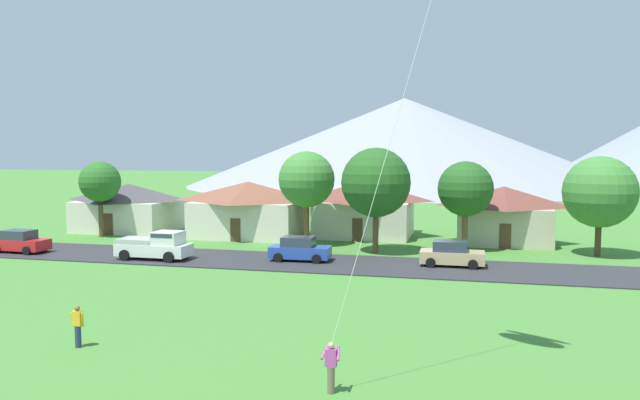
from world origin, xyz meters
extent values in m
cube|color=#2D2D33|center=(0.00, 28.99, 0.04)|extent=(160.00, 6.96, 0.08)
cone|color=#8E939E|center=(-6.29, 127.01, 9.75)|extent=(97.19, 97.19, 19.50)
cube|color=beige|center=(10.65, 41.51, 1.54)|extent=(7.45, 6.06, 3.08)
pyramid|color=brown|center=(10.65, 41.51, 3.93)|extent=(8.04, 6.54, 1.69)
cube|color=brown|center=(10.65, 38.46, 1.00)|extent=(0.90, 0.06, 2.00)
cube|color=beige|center=(-1.37, 43.30, 1.61)|extent=(8.31, 7.46, 3.22)
pyramid|color=brown|center=(-1.37, 43.30, 4.10)|extent=(8.97, 8.06, 1.77)
cube|color=brown|center=(-1.37, 39.55, 1.00)|extent=(0.90, 0.06, 2.00)
cube|color=beige|center=(-11.43, 40.14, 1.60)|extent=(9.39, 6.36, 3.21)
pyramid|color=brown|center=(-11.43, 40.14, 4.09)|extent=(10.15, 6.87, 1.77)
cube|color=brown|center=(-11.43, 36.94, 1.00)|extent=(0.90, 0.06, 2.00)
cube|color=beige|center=(-24.23, 41.50, 1.47)|extent=(8.85, 7.14, 2.93)
pyramid|color=#474247|center=(-24.23, 41.50, 3.74)|extent=(9.56, 7.72, 1.61)
cube|color=brown|center=(-24.23, 37.90, 1.00)|extent=(0.90, 0.06, 2.00)
cylinder|color=brown|center=(7.54, 36.96, 1.61)|extent=(0.44, 0.44, 3.22)
sphere|color=#23561E|center=(7.54, 36.96, 4.82)|extent=(4.25, 4.25, 4.25)
cylinder|color=brown|center=(-5.01, 36.42, 1.85)|extent=(0.44, 0.44, 3.71)
sphere|color=#3D7F33|center=(-5.01, 36.42, 5.42)|extent=(4.57, 4.57, 4.57)
cylinder|color=#4C3823|center=(17.07, 36.69, 1.39)|extent=(0.44, 0.44, 2.78)
sphere|color=#3D7F33|center=(17.07, 36.69, 4.74)|extent=(5.24, 5.24, 5.24)
cylinder|color=brown|center=(-24.21, 36.78, 1.81)|extent=(0.44, 0.44, 3.62)
sphere|color=#286623|center=(-24.21, 36.78, 4.98)|extent=(3.64, 3.64, 3.64)
cylinder|color=brown|center=(0.98, 34.19, 1.70)|extent=(0.44, 0.44, 3.39)
sphere|color=#23561E|center=(0.98, 34.19, 5.36)|extent=(5.25, 5.25, 5.25)
cube|color=#2847A8|center=(-3.60, 29.38, 0.68)|extent=(4.27, 1.97, 0.80)
cube|color=#2D3847|center=(-3.75, 29.38, 1.42)|extent=(2.26, 1.67, 0.68)
cylinder|color=black|center=(-2.29, 30.36, 0.40)|extent=(0.65, 0.27, 0.64)
cylinder|color=black|center=(-2.22, 28.52, 0.40)|extent=(0.65, 0.27, 0.64)
cylinder|color=black|center=(-4.99, 30.25, 0.40)|extent=(0.65, 0.27, 0.64)
cylinder|color=black|center=(-4.92, 28.41, 0.40)|extent=(0.65, 0.27, 0.64)
cube|color=tan|center=(6.77, 29.87, 0.68)|extent=(4.21, 1.82, 0.80)
cube|color=#2D3847|center=(6.62, 29.87, 1.42)|extent=(2.21, 1.59, 0.68)
cylinder|color=black|center=(8.12, 30.78, 0.40)|extent=(0.64, 0.24, 0.64)
cylinder|color=black|center=(8.12, 28.94, 0.40)|extent=(0.64, 0.24, 0.64)
cylinder|color=black|center=(5.42, 30.80, 0.40)|extent=(0.64, 0.24, 0.64)
cylinder|color=black|center=(5.42, 28.96, 0.40)|extent=(0.64, 0.24, 0.64)
cube|color=red|center=(-25.10, 27.73, 0.68)|extent=(4.26, 1.95, 0.80)
cube|color=#2D3847|center=(-25.25, 27.74, 1.42)|extent=(2.26, 1.66, 0.68)
cylinder|color=black|center=(-23.72, 28.60, 0.40)|extent=(0.65, 0.26, 0.64)
cylinder|color=black|center=(-23.78, 26.76, 0.40)|extent=(0.65, 0.26, 0.64)
cylinder|color=black|center=(-26.41, 28.70, 0.40)|extent=(0.65, 0.26, 0.64)
cube|color=white|center=(-13.84, 27.50, 0.75)|extent=(5.21, 2.02, 0.84)
cube|color=white|center=(-12.74, 27.49, 1.62)|extent=(1.91, 1.85, 0.90)
cube|color=#2D3847|center=(-12.74, 27.49, 1.89)|extent=(1.62, 1.89, 0.28)
cube|color=#B7B7B7|center=(-14.99, 27.50, 1.35)|extent=(2.71, 1.97, 0.36)
cylinder|color=black|center=(-12.14, 28.51, 0.46)|extent=(0.76, 0.28, 0.76)
cylinder|color=black|center=(-12.15, 26.47, 0.46)|extent=(0.76, 0.28, 0.76)
cylinder|color=black|center=(-15.54, 28.53, 0.46)|extent=(0.76, 0.28, 0.76)
cylinder|color=black|center=(-15.55, 26.49, 0.46)|extent=(0.76, 0.28, 0.76)
cylinder|color=#70604C|center=(3.52, 7.48, 0.44)|extent=(0.24, 0.24, 0.88)
cube|color=#B7479E|center=(3.52, 7.48, 1.17)|extent=(0.36, 0.22, 0.58)
sphere|color=tan|center=(3.52, 7.48, 1.57)|extent=(0.21, 0.21, 0.21)
cylinder|color=#B7479E|center=(3.30, 7.54, 1.31)|extent=(0.18, 0.55, 0.37)
cylinder|color=#B7479E|center=(3.74, 7.54, 1.31)|extent=(0.18, 0.55, 0.37)
cylinder|color=silver|center=(5.21, 8.55, 8.02)|extent=(3.39, 2.17, 12.94)
cylinder|color=navy|center=(-7.18, 9.53, 0.44)|extent=(0.24, 0.24, 0.88)
cube|color=yellow|center=(-7.18, 9.53, 1.17)|extent=(0.36, 0.22, 0.58)
sphere|color=brown|center=(-7.18, 9.53, 1.57)|extent=(0.21, 0.21, 0.21)
cylinder|color=yellow|center=(-7.40, 9.53, 1.12)|extent=(0.12, 0.18, 0.59)
cylinder|color=yellow|center=(-6.96, 9.53, 1.12)|extent=(0.12, 0.18, 0.59)
camera|label=1|loc=(7.62, -10.84, 7.77)|focal=33.92mm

